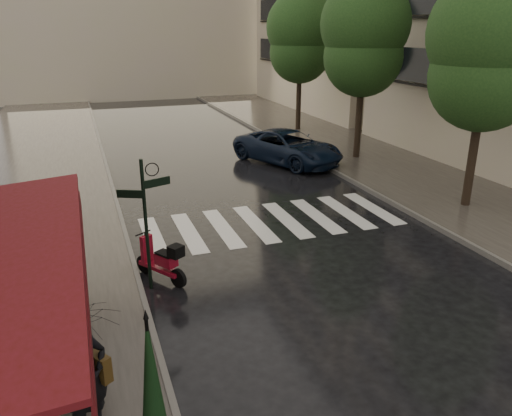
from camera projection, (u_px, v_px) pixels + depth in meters
ground at (239, 351)px, 9.38m from camera, size 120.00×120.00×0.00m
sidewalk_near at (26, 189)px, 18.56m from camera, size 6.00×60.00×0.12m
sidewalk_far at (370, 157)px, 23.21m from camera, size 5.50×60.00×0.12m
curb_near at (110, 181)px, 19.52m from camera, size 0.12×60.00×0.16m
curb_far at (316, 161)px, 22.32m from camera, size 0.12×60.00×0.16m
crosswalk at (271, 221)px, 15.63m from camera, size 7.85×3.20×0.01m
signpost at (146, 215)px, 11.03m from camera, size 1.17×0.29×3.10m
tree_near at (490, 42)px, 15.01m from camera, size 3.80×3.80×7.99m
tree_mid at (365, 31)px, 21.08m from camera, size 3.80×3.80×8.34m
tree_far at (301, 32)px, 27.39m from camera, size 3.80×3.80×8.16m
pedestrian_with_umbrella at (80, 333)px, 6.76m from camera, size 1.60×1.61×2.60m
scooter at (162, 261)px, 11.84m from camera, size 1.01×1.45×1.09m
parked_car at (288, 147)px, 22.15m from camera, size 4.35×5.71×1.44m
parasol_front at (153, 402)px, 5.95m from camera, size 0.47×0.47×2.63m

